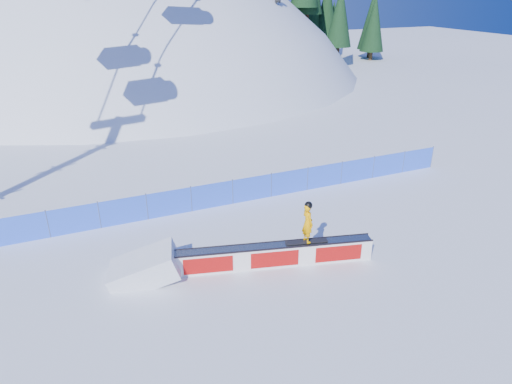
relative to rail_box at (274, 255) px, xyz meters
name	(u,v)px	position (x,y,z in m)	size (l,w,h in m)	color
ground	(296,244)	(1.47, 0.99, -0.44)	(160.00, 160.00, 0.00)	white
snow_hill	(143,211)	(1.47, 42.99, -18.44)	(64.00, 64.00, 64.00)	silver
safety_fence	(252,189)	(1.47, 5.49, 0.17)	(22.05, 0.05, 1.30)	blue
rail_box	(274,255)	(0.00, 0.00, 0.00)	(7.30, 2.29, 0.89)	white
snow_ramp	(146,277)	(-4.49, 1.12, -0.44)	(2.35, 1.57, 0.88)	white
snowboarder	(308,223)	(1.19, -0.30, 1.25)	(1.58, 0.65, 1.63)	black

